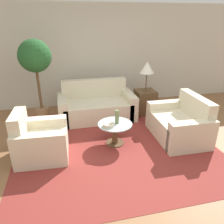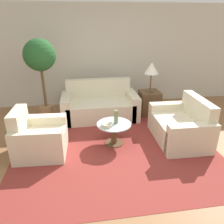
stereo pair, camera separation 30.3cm
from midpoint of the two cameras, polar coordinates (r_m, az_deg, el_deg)
ground_plane at (r=3.76m, az=5.54°, el=-13.03°), size 14.00×14.00×0.00m
wall_back at (r=6.00m, az=-0.84°, el=14.40°), size 10.00×0.06×2.60m
rug at (r=4.26m, az=2.57°, el=-8.13°), size 3.62×3.45×0.01m
sofa_main at (r=5.27m, az=-1.61°, el=1.65°), size 1.77×0.91×0.87m
armchair at (r=4.00m, az=-16.81°, el=-6.78°), size 0.88×0.86×0.83m
loveseat at (r=4.51m, az=19.76°, el=-3.67°), size 0.89×1.26×0.85m
coffee_table at (r=4.12m, az=2.63°, el=-4.94°), size 0.64×0.64×0.42m
side_table at (r=5.53m, az=11.25°, el=2.38°), size 0.47×0.47×0.59m
table_lamp at (r=5.30m, az=11.97°, el=11.00°), size 0.35×0.35×0.71m
potted_plant at (r=5.05m, az=-16.57°, el=12.71°), size 0.69×0.69×1.85m
vase at (r=4.02m, az=3.22°, el=-1.32°), size 0.08×0.08×0.26m
bowl at (r=3.94m, az=0.86°, el=-3.42°), size 0.20×0.20×0.06m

